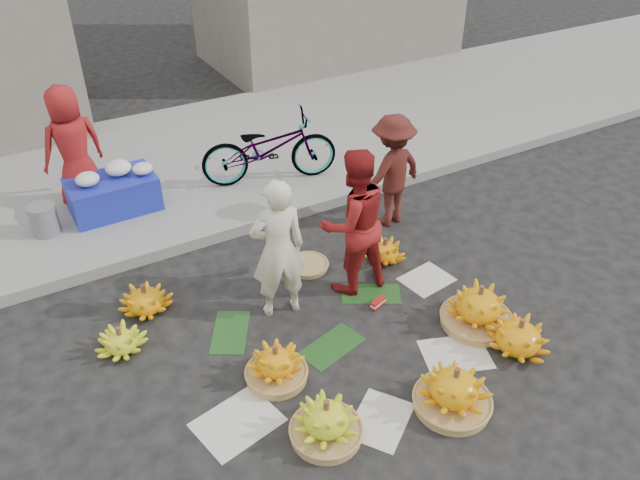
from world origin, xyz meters
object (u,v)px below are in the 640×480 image
banana_bunch_4 (478,308)px  vendor_cream (278,250)px  flower_table (113,192)px  banana_bunch_0 (276,365)px  bicycle (269,148)px

banana_bunch_4 → vendor_cream: (-1.67, 1.21, 0.57)m
flower_table → banana_bunch_0: bearing=-82.4°
vendor_cream → flower_table: vendor_cream is taller
flower_table → bicycle: bicycle is taller
banana_bunch_0 → bicycle: bearing=64.7°
vendor_cream → bicycle: size_ratio=0.84×
banana_bunch_0 → flower_table: 3.66m
banana_bunch_0 → bicycle: size_ratio=0.30×
banana_bunch_0 → bicycle: 3.71m
banana_bunch_0 → banana_bunch_4: banana_bunch_4 is taller
banana_bunch_0 → vendor_cream: vendor_cream is taller
bicycle → vendor_cream: bearing=171.6°
vendor_cream → bicycle: (1.10, 2.47, -0.17)m
banana_bunch_0 → banana_bunch_4: (2.15, -0.35, 0.05)m
banana_bunch_0 → flower_table: (-0.53, 3.61, 0.21)m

